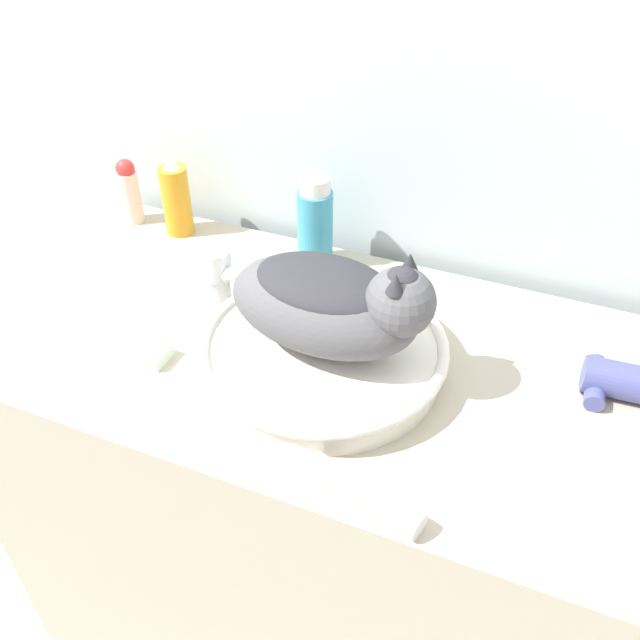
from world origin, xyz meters
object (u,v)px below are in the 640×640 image
Objects in this scene: cat at (332,301)px; soap_bar at (145,352)px; spray_bottle_trigger at (176,199)px; mouthwash_bottle at (315,223)px; cream_tube at (367,495)px; hair_dryer at (628,383)px; faucet at (222,276)px; deodorant_stick at (129,191)px.

soap_bar is at bearing -159.47° from cat.
soap_bar is (0.16, -0.38, -0.07)m from spray_bottle_trigger.
cat reaches higher than mouthwash_bottle.
spray_bottle_trigger is 0.97× the size of cream_tube.
soap_bar is (-0.44, 0.14, -0.00)m from cream_tube.
cat is at bearing -169.02° from hair_dryer.
mouthwash_bottle is 1.07× the size of cream_tube.
hair_dryer is at bearing -10.27° from spray_bottle_trigger.
faucet is at bearing 141.76° from cream_tube.
soap_bar is (0.28, -0.38, -0.06)m from deodorant_stick.
mouthwash_bottle is 0.32m from spray_bottle_trigger.
spray_bottle_trigger is at bearing 180.00° from mouthwash_bottle.
faucet is 0.41m from deodorant_stick.
faucet is at bearing -112.86° from mouthwash_bottle.
faucet is at bearing 69.30° from soap_bar.
cat is 4.14× the size of soap_bar.
cat is at bearing -62.54° from mouthwash_bottle.
mouthwash_bottle is at bearing -0.00° from deodorant_stick.
faucet reaches higher than hair_dryer.
deodorant_stick is 0.86× the size of spray_bottle_trigger.
spray_bottle_trigger reaches higher than deodorant_stick.
faucet is 0.19m from soap_bar.
cat is 1.95× the size of spray_bottle_trigger.
cream_tube is at bearing -20.78° from faucet.
faucet reaches higher than deodorant_stick.
soap_bar is at bearing -93.24° from faucet.
cream_tube is (0.73, -0.52, -0.06)m from deodorant_stick.
spray_bottle_trigger is at bearing 151.46° from cat.
faucet is 0.49m from cream_tube.
mouthwash_bottle is at bearing 0.00° from spray_bottle_trigger.
mouthwash_bottle is at bearing 84.59° from faucet.
deodorant_stick is (-0.58, 0.28, -0.07)m from cat.
cat reaches higher than hair_dryer.
cat is 0.65m from deodorant_stick.
mouthwash_bottle is at bearing 120.32° from cat.
deodorant_stick is 0.88× the size of hair_dryer.
cream_tube is at bearing -135.22° from hair_dryer.
deodorant_stick reaches higher than soap_bar.
spray_bottle_trigger is at bearing 139.80° from cream_tube.
faucet is at bearing -179.58° from hair_dryer.
deodorant_stick is (-0.35, 0.21, -0.01)m from faucet.
cat is 0.32m from mouthwash_bottle.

